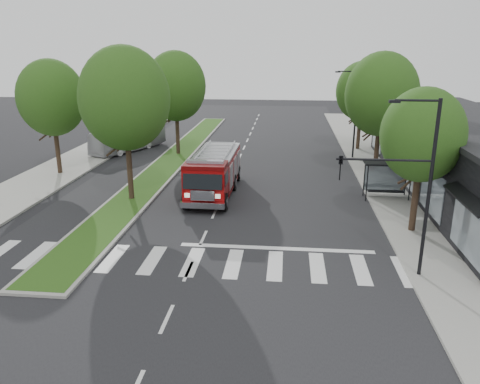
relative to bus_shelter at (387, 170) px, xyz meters
name	(u,v)px	position (x,y,z in m)	size (l,w,h in m)	color
ground	(203,238)	(-11.20, -8.15, -2.04)	(140.00, 140.00, 0.00)	black
sidewalk_right	(398,190)	(1.30, 1.85, -1.96)	(5.00, 80.00, 0.15)	gray
sidewalk_left	(42,180)	(-25.70, 1.85, -1.96)	(5.00, 80.00, 0.15)	gray
median	(173,159)	(-17.20, 9.85, -1.96)	(3.00, 50.00, 0.15)	gray
storefront_row	(468,159)	(5.80, 1.85, 0.46)	(8.00, 30.00, 5.00)	black
bus_shelter	(387,170)	(0.00, 0.00, 0.00)	(3.20, 1.60, 2.61)	black
tree_right_near	(422,135)	(0.30, -6.15, 3.47)	(4.40, 4.40, 8.05)	black
tree_right_mid	(382,94)	(0.30, 5.85, 4.45)	(5.60, 5.60, 9.72)	black
tree_right_far	(362,91)	(0.30, 15.85, 3.80)	(5.00, 5.00, 8.73)	black
tree_median_near	(125,99)	(-17.20, -2.15, 4.77)	(5.80, 5.80, 10.16)	black
tree_median_far	(176,86)	(-17.20, 11.85, 4.45)	(5.60, 5.60, 9.72)	black
tree_left_mid	(51,98)	(-25.20, 3.85, 4.12)	(5.20, 5.20, 9.16)	black
streetlight_right_near	(409,177)	(-1.59, -11.65, 2.63)	(4.08, 0.22, 8.00)	black
streetlight_right_far	(354,110)	(-0.85, 11.85, 2.44)	(2.11, 0.20, 8.00)	black
fire_engine	(214,173)	(-11.83, -0.08, -0.51)	(2.92, 9.22, 3.18)	#560405
city_bus	(129,138)	(-22.49, 13.26, -0.78)	(2.11, 9.03, 2.52)	#AAAAAE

